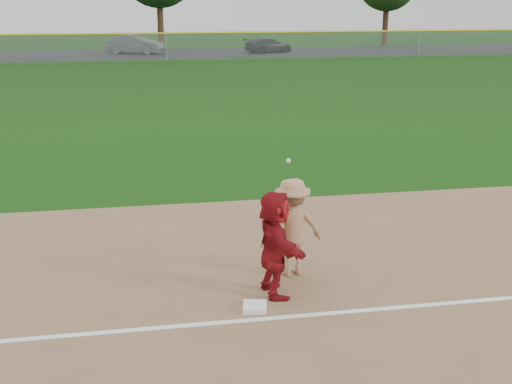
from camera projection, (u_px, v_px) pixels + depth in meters
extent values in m
plane|color=#123D0B|center=(272.00, 295.00, 10.37)|extent=(160.00, 160.00, 0.00)
cube|color=white|center=(283.00, 317.00, 9.61)|extent=(60.00, 0.10, 0.01)
cube|color=black|center=(164.00, 54.00, 53.69)|extent=(120.00, 10.00, 0.01)
cube|color=white|center=(255.00, 307.00, 9.86)|extent=(0.42, 0.42, 0.08)
imported|color=maroon|center=(275.00, 244.00, 10.14)|extent=(0.68, 1.66, 1.74)
imported|color=#4F5156|center=(135.00, 44.00, 53.33)|extent=(4.98, 3.28, 1.55)
imported|color=black|center=(268.00, 45.00, 54.58)|extent=(4.55, 3.09, 1.22)
imported|color=#949496|center=(292.00, 227.00, 10.90)|extent=(1.18, 0.79, 1.71)
sphere|color=silver|center=(288.00, 161.00, 10.27)|extent=(0.08, 0.08, 0.08)
plane|color=#999EA0|center=(166.00, 47.00, 47.75)|extent=(110.00, 0.00, 110.00)
cylinder|color=yellow|center=(166.00, 33.00, 47.45)|extent=(110.00, 0.12, 0.12)
cylinder|color=gray|center=(166.00, 47.00, 47.75)|extent=(0.08, 0.08, 2.00)
cylinder|color=gray|center=(419.00, 44.00, 51.07)|extent=(0.08, 0.08, 2.00)
cylinder|color=#352313|center=(161.00, 26.00, 58.27)|extent=(0.56, 0.56, 4.10)
cylinder|color=#351E13|center=(385.00, 26.00, 63.21)|extent=(0.56, 0.56, 3.64)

